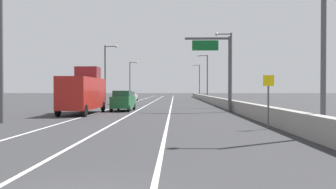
{
  "coord_description": "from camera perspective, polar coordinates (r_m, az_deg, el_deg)",
  "views": [
    {
      "loc": [
        1.96,
        -5.83,
        2.18
      ],
      "look_at": [
        0.85,
        49.64,
        1.41
      ],
      "focal_mm": 35.05,
      "sensor_mm": 36.0,
      "label": 1
    }
  ],
  "objects": [
    {
      "name": "speed_advisory_sign",
      "position": [
        19.03,
        17.06,
        -0.49
      ],
      "size": [
        0.6,
        0.11,
        3.0
      ],
      "color": "#4C4C51",
      "rests_on": "ground_plane"
    },
    {
      "name": "car_yellow_0",
      "position": [
        51.52,
        -8.26,
        -0.57
      ],
      "size": [
        1.95,
        4.78,
        1.92
      ],
      "color": "gold",
      "rests_on": "ground_plane"
    },
    {
      "name": "lamp_post_right_fourth",
      "position": [
        92.09,
        5.32,
        2.79
      ],
      "size": [
        2.14,
        0.44,
        9.32
      ],
      "color": "#4C4C51",
      "rests_on": "ground_plane"
    },
    {
      "name": "lane_stripe_center",
      "position": [
        61.0,
        -2.58,
        -1.25
      ],
      "size": [
        0.16,
        130.0,
        0.0
      ],
      "primitive_type": "cube",
      "color": "silver",
      "rests_on": "ground_plane"
    },
    {
      "name": "lamp_post_left_near",
      "position": [
        24.21,
        -26.44,
        8.35
      ],
      "size": [
        2.14,
        0.44,
        9.32
      ],
      "color": "#4C4C51",
      "rests_on": "ground_plane"
    },
    {
      "name": "lane_stripe_right",
      "position": [
        60.87,
        0.71,
        -1.26
      ],
      "size": [
        0.16,
        130.0,
        0.0
      ],
      "primitive_type": "cube",
      "color": "silver",
      "rests_on": "ground_plane"
    },
    {
      "name": "jersey_barrier_right",
      "position": [
        46.27,
        8.75,
        -1.23
      ],
      "size": [
        0.6,
        120.0,
        1.1
      ],
      "primitive_type": "cube",
      "color": "gray",
      "rests_on": "ground_plane"
    },
    {
      "name": "lamp_post_right_second",
      "position": [
        41.46,
        10.55,
        5.23
      ],
      "size": [
        2.14,
        0.44,
        9.32
      ],
      "color": "#4C4C51",
      "rests_on": "ground_plane"
    },
    {
      "name": "car_silver_2",
      "position": [
        63.86,
        -6.34,
        -0.32
      ],
      "size": [
        1.88,
        4.14,
        1.9
      ],
      "color": "#B7B7BC",
      "rests_on": "ground_plane"
    },
    {
      "name": "lamp_post_right_third",
      "position": [
        66.67,
        6.62,
        3.55
      ],
      "size": [
        2.14,
        0.44,
        9.32
      ],
      "color": "#4C4C51",
      "rests_on": "ground_plane"
    },
    {
      "name": "lane_stripe_left",
      "position": [
        61.33,
        -5.84,
        -1.25
      ],
      "size": [
        0.16,
        130.0,
        0.0
      ],
      "primitive_type": "cube",
      "color": "silver",
      "rests_on": "ground_plane"
    },
    {
      "name": "overhead_sign_gantry",
      "position": [
        33.13,
        9.47,
        5.19
      ],
      "size": [
        4.68,
        0.36,
        7.5
      ],
      "color": "#47474C",
      "rests_on": "ground_plane"
    },
    {
      "name": "lamp_post_left_mid",
      "position": [
        53.09,
        -10.59,
        4.26
      ],
      "size": [
        2.14,
        0.44,
        9.32
      ],
      "color": "#4C4C51",
      "rests_on": "ground_plane"
    },
    {
      "name": "lamp_post_left_far",
      "position": [
        83.28,
        -6.46,
        3.0
      ],
      "size": [
        2.14,
        0.44,
        9.32
      ],
      "color": "#4C4C51",
      "rests_on": "ground_plane"
    },
    {
      "name": "lamp_post_right_near",
      "position": [
        16.95,
        24.58,
        11.67
      ],
      "size": [
        2.14,
        0.44,
        9.32
      ],
      "color": "#4C4C51",
      "rests_on": "ground_plane"
    },
    {
      "name": "car_green_1",
      "position": [
        34.34,
        -7.81,
        -1.1
      ],
      "size": [
        2.07,
        4.54,
        2.11
      ],
      "color": "#196033",
      "rests_on": "ground_plane"
    },
    {
      "name": "ground_plane",
      "position": [
        69.89,
        -0.46,
        -0.99
      ],
      "size": [
        320.0,
        320.0,
        0.0
      ],
      "primitive_type": "plane",
      "color": "#2D2D30"
    },
    {
      "name": "box_truck",
      "position": [
        30.84,
        -14.54,
        0.45
      ],
      "size": [
        2.57,
        7.69,
        4.39
      ],
      "color": "#A51E19",
      "rests_on": "ground_plane"
    }
  ]
}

